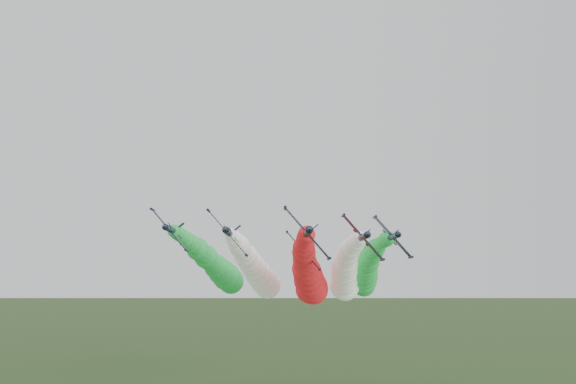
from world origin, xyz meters
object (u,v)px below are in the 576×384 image
jet_outer_right (366,272)px  jet_trail (307,281)px  jet_inner_left (258,272)px  jet_outer_left (218,269)px  jet_lead (309,277)px  jet_inner_right (345,275)px

jet_outer_right → jet_trail: jet_outer_right is taller
jet_inner_left → jet_outer_left: size_ratio=1.00×
jet_lead → jet_inner_right: (9.98, 9.96, 0.59)m
jet_outer_left → jet_outer_right: jet_outer_left is taller
jet_inner_left → jet_trail: 23.95m
jet_trail → jet_outer_right: bearing=-32.3°
jet_outer_left → jet_trail: bearing=20.7°
jet_inner_left → jet_trail: size_ratio=1.00×
jet_outer_right → jet_lead: bearing=-131.8°
jet_outer_left → jet_trail: jet_outer_left is taller
jet_trail → jet_outer_left: bearing=-159.3°
jet_inner_left → jet_trail: bearing=54.5°
jet_lead → jet_inner_left: bearing=143.2°
jet_inner_left → jet_outer_left: 15.19m
jet_lead → jet_inner_right: bearing=44.9°
jet_outer_left → jet_trail: 27.42m
jet_outer_left → jet_lead: bearing=-38.4°
jet_inner_right → jet_outer_left: 36.12m
jet_lead → jet_inner_left: 16.52m
jet_inner_right → jet_inner_left: bearing=-179.8°
jet_outer_left → jet_trail: (25.43, 9.62, -3.56)m
jet_trail → jet_inner_right: bearing=-64.2°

